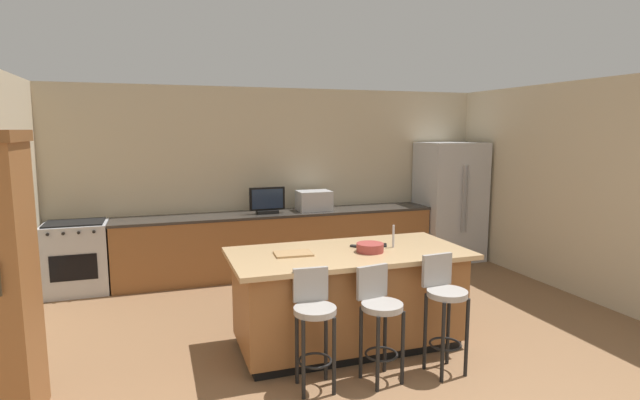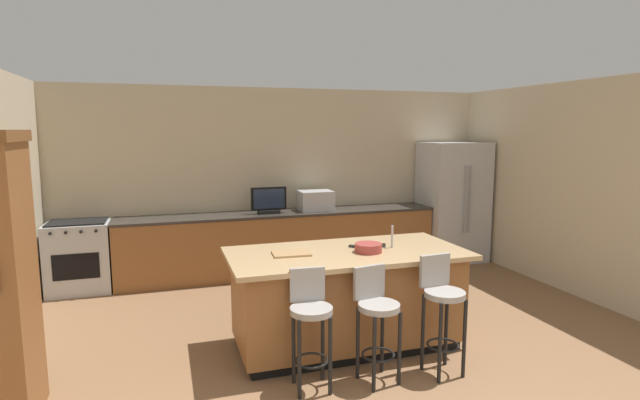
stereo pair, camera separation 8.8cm
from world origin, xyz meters
name	(u,v)px [view 1 (the left image)]	position (x,y,z in m)	size (l,w,h in m)	color
wall_back	(279,179)	(0.00, 5.17, 1.33)	(6.89, 0.12, 2.67)	beige
wall_right	(591,191)	(3.25, 2.58, 1.33)	(0.12, 5.57, 2.67)	beige
counter_back	(281,243)	(-0.09, 4.79, 0.45)	(4.55, 0.62, 0.90)	brown
kitchen_island	(348,297)	(-0.06, 2.23, 0.48)	(2.24, 1.07, 0.93)	black
refrigerator	(450,201)	(2.66, 4.71, 0.93)	(0.94, 0.80, 1.87)	#B7BABF
range_oven	(77,257)	(-2.75, 4.78, 0.46)	(0.76, 0.63, 0.92)	#B7BABF
microwave	(314,201)	(0.42, 4.79, 1.04)	(0.48, 0.36, 0.29)	#B7BABF
tv_monitor	(267,201)	(-0.29, 4.73, 1.07)	(0.50, 0.16, 0.37)	black
sink_faucet_back	(266,204)	(-0.27, 4.89, 1.02)	(0.02, 0.02, 0.24)	#B2B2B7
sink_faucet_island	(393,236)	(0.40, 2.23, 1.04)	(0.02, 0.02, 0.22)	#B2B2B7
bar_stool_left	(314,319)	(-0.62, 1.59, 0.58)	(0.34, 0.35, 0.96)	gray
bar_stool_center	(380,314)	(-0.07, 1.53, 0.57)	(0.34, 0.36, 0.95)	gray
bar_stool_right	(444,303)	(0.52, 1.49, 0.61)	(0.34, 0.35, 1.01)	gray
fruit_bowl	(370,248)	(0.11, 2.14, 0.97)	(0.26, 0.26, 0.08)	#993833
cell_phone	(383,245)	(0.34, 2.33, 0.94)	(0.07, 0.15, 0.01)	black
tv_remote	(359,247)	(0.08, 2.33, 0.94)	(0.04, 0.17, 0.02)	black
cutting_board	(293,254)	(-0.59, 2.27, 0.94)	(0.34, 0.24, 0.02)	#A87F51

